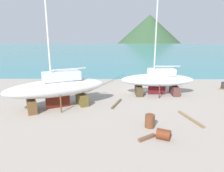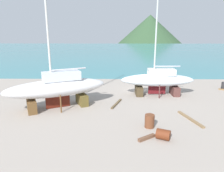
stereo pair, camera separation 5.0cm
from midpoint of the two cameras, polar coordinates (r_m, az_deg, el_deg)
name	(u,v)px [view 2 (the right image)]	position (r m, az deg, el deg)	size (l,w,h in m)	color
ground_plane	(150,106)	(19.42, 10.33, -5.37)	(45.00, 45.00, 0.00)	gray
sea_water	(123,51)	(77.31, 3.16, 9.62)	(145.02, 95.42, 0.01)	teal
headland_hill	(149,40)	(178.10, 10.17, 12.16)	(91.48, 91.48, 39.99)	#304C2F
sailboat_large_starboard	(158,80)	(22.56, 12.39, 1.70)	(7.68, 2.56, 13.50)	#443622
sailboat_small_center	(57,87)	(18.78, -14.56, -0.35)	(8.92, 5.92, 13.60)	brown
worker	(172,79)	(26.99, 15.96, 1.79)	(0.31, 0.47, 1.64)	#296E4E
barrel_rust_far	(141,82)	(26.94, 7.89, 1.21)	(0.65, 0.65, 0.80)	brown
barrel_tipped_center	(150,121)	(15.12, 10.29, -9.36)	(0.68, 0.68, 0.93)	brown
barrel_blue_faded	(163,134)	(13.76, 13.87, -12.69)	(0.66, 0.66, 0.83)	#612A15
barrel_tar_black	(224,86)	(27.92, 28.30, 0.08)	(0.65, 0.65, 0.82)	#2D2C2D
timber_plank_far	(116,104)	(19.53, 1.30, -4.84)	(2.71, 0.19, 0.11)	brown
timber_long_fore	(190,119)	(17.31, 20.61, -8.39)	(3.14, 0.22, 0.13)	olive
timber_long_aft	(147,138)	(13.70, 9.52, -13.70)	(1.29, 0.23, 0.18)	brown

